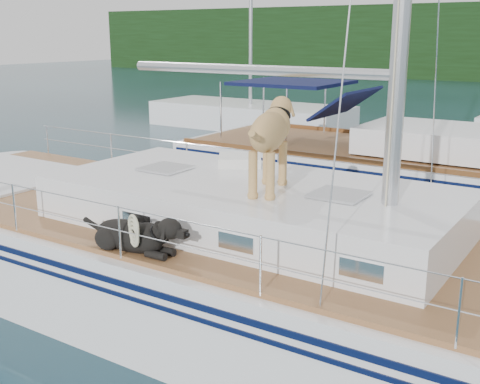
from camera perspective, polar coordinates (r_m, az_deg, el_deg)
The scene contains 4 objects.
ground at distance 8.62m, azimuth -3.57°, elevation -10.15°, with size 120.00×120.00×0.00m, color black.
main_sailboat at distance 8.30m, azimuth -3.10°, elevation -6.05°, with size 12.00×3.80×14.01m.
neighbor_sailboat at distance 13.70m, azimuth 17.11°, elevation 1.45°, with size 11.00×3.50×13.30m.
bg_boat_west at distance 24.12m, azimuth 0.99°, elevation 7.18°, with size 8.00×3.00×11.65m.
Camera 1 is at (4.70, -6.25, 3.63)m, focal length 45.00 mm.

